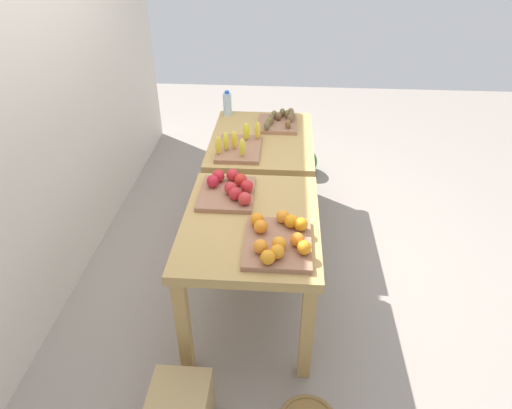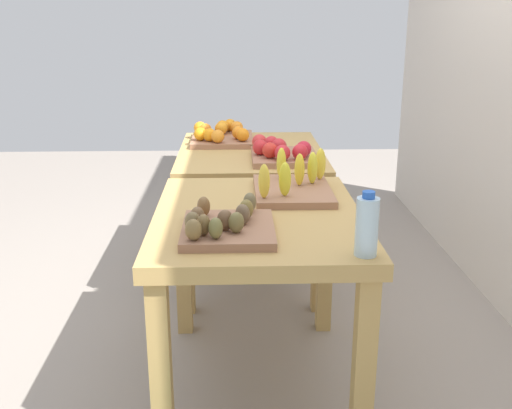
# 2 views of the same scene
# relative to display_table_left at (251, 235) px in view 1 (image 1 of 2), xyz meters

# --- Properties ---
(ground_plane) EXTENTS (8.00, 8.00, 0.00)m
(ground_plane) POSITION_rel_display_table_left_xyz_m (0.56, 0.00, -0.65)
(ground_plane) COLOR gray
(back_wall) EXTENTS (4.40, 0.12, 3.00)m
(back_wall) POSITION_rel_display_table_left_xyz_m (0.56, 1.35, 0.85)
(back_wall) COLOR beige
(back_wall) RESTS_ON ground_plane
(display_table_left) EXTENTS (1.04, 0.80, 0.76)m
(display_table_left) POSITION_rel_display_table_left_xyz_m (0.00, 0.00, 0.00)
(display_table_left) COLOR tan
(display_table_left) RESTS_ON ground_plane
(display_table_right) EXTENTS (1.04, 0.80, 0.76)m
(display_table_right) POSITION_rel_display_table_left_xyz_m (1.12, 0.00, 0.00)
(display_table_right) COLOR tan
(display_table_right) RESTS_ON ground_plane
(orange_bin) EXTENTS (0.45, 0.36, 0.11)m
(orange_bin) POSITION_rel_display_table_left_xyz_m (-0.23, -0.17, 0.15)
(orange_bin) COLOR #9A6A4F
(orange_bin) RESTS_ON display_table_left
(apple_bin) EXTENTS (0.40, 0.35, 0.11)m
(apple_bin) POSITION_rel_display_table_left_xyz_m (0.26, 0.15, 0.16)
(apple_bin) COLOR #9A6A4F
(apple_bin) RESTS_ON display_table_left
(banana_crate) EXTENTS (0.44, 0.33, 0.17)m
(banana_crate) POSITION_rel_display_table_left_xyz_m (0.87, 0.16, 0.15)
(banana_crate) COLOR #9A6A4F
(banana_crate) RESTS_ON display_table_right
(kiwi_bin) EXTENTS (0.37, 0.32, 0.10)m
(kiwi_bin) POSITION_rel_display_table_left_xyz_m (1.36, -0.12, 0.15)
(kiwi_bin) COLOR #9A6A4F
(kiwi_bin) RESTS_ON display_table_right
(water_bottle) EXTENTS (0.07, 0.07, 0.21)m
(water_bottle) POSITION_rel_display_table_left_xyz_m (1.56, 0.33, 0.21)
(water_bottle) COLOR silver
(water_bottle) RESTS_ON display_table_right
(watermelon_pile) EXTENTS (0.61, 0.63, 0.26)m
(watermelon_pile) POSITION_rel_display_table_left_xyz_m (2.04, -0.26, -0.53)
(watermelon_pile) COLOR #2B613A
(watermelon_pile) RESTS_ON ground_plane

